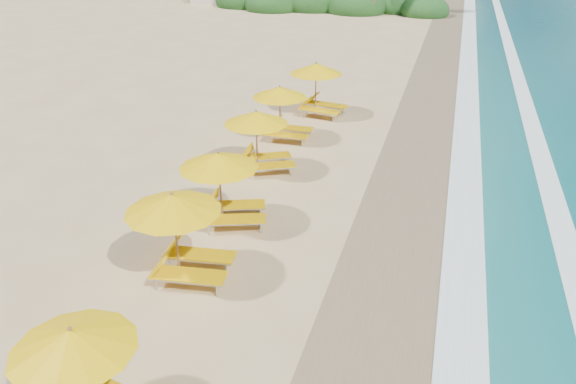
% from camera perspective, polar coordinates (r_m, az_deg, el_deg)
% --- Properties ---
extents(ground, '(160.00, 160.00, 0.00)m').
position_cam_1_polar(ground, '(17.80, 0.00, -3.45)').
color(ground, tan).
rests_on(ground, ground).
extents(wet_sand, '(4.00, 160.00, 0.01)m').
position_cam_1_polar(wet_sand, '(17.24, 12.89, -5.28)').
color(wet_sand, '#846C4E').
rests_on(wet_sand, ground).
extents(surf_foam, '(4.00, 160.00, 0.01)m').
position_cam_1_polar(surf_foam, '(17.37, 21.82, -6.33)').
color(surf_foam, white).
rests_on(surf_foam, ground).
extents(station_1, '(2.85, 2.72, 2.38)m').
position_cam_1_polar(station_1, '(11.36, -20.29, -17.36)').
color(station_1, olive).
rests_on(station_1, ground).
extents(station_2, '(3.05, 2.89, 2.61)m').
position_cam_1_polar(station_2, '(14.88, -10.94, -3.99)').
color(station_2, olive).
rests_on(station_2, ground).
extents(station_3, '(3.27, 3.22, 2.55)m').
position_cam_1_polar(station_3, '(17.37, -6.46, 0.89)').
color(station_3, olive).
rests_on(station_3, ground).
extents(station_4, '(3.31, 3.31, 2.51)m').
position_cam_1_polar(station_4, '(21.12, -2.77, 5.76)').
color(station_4, olive).
rests_on(station_4, ground).
extents(station_5, '(2.70, 2.50, 2.47)m').
position_cam_1_polar(station_5, '(24.33, -0.41, 8.60)').
color(station_5, olive).
rests_on(station_5, ground).
extents(station_6, '(3.16, 3.01, 2.66)m').
position_cam_1_polar(station_6, '(27.63, 3.31, 11.00)').
color(station_6, olive).
rests_on(station_6, ground).
extents(treeline, '(25.80, 8.80, 9.74)m').
position_cam_1_polar(treeline, '(62.45, 3.52, 19.32)').
color(treeline, '#163D14').
rests_on(treeline, ground).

